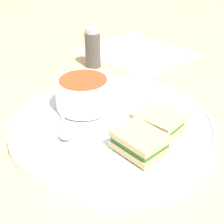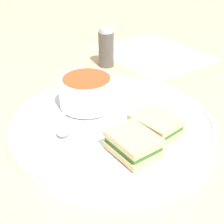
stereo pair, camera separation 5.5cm
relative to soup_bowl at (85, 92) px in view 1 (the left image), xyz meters
The scene contains 8 objects.
ground_plane 0.09m from the soup_bowl, 87.12° to the left, with size 2.40×2.40×0.00m, color #D1B27F.
plate 0.08m from the soup_bowl, 87.12° to the left, with size 0.37×0.37×0.02m.
soup_bowl is the anchor object (origin of this frame).
spoon 0.10m from the soup_bowl, 24.67° to the left, with size 0.07×0.09×0.01m.
sandwich_half_near 0.17m from the soup_bowl, 75.64° to the left, with size 0.07×0.08×0.03m.
sandwich_half_far 0.15m from the soup_bowl, 99.00° to the left, with size 0.06×0.08×0.03m.
salt_shaker 0.24m from the soup_bowl, 139.42° to the right, with size 0.04×0.04×0.10m.
menu_sheet 0.37m from the soup_bowl, 158.92° to the right, with size 0.28×0.32×0.00m.
Camera 1 is at (0.36, 0.31, 0.32)m, focal length 50.00 mm.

